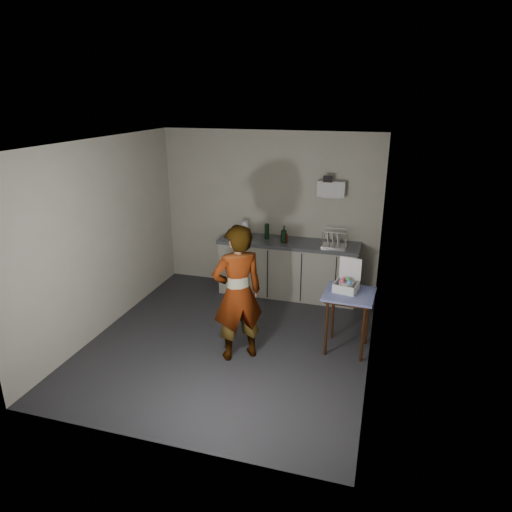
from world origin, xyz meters
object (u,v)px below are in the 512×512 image
(soap_bottle, at_px, (284,234))
(dark_bottle, at_px, (267,231))
(side_table, at_px, (349,300))
(soda_can, at_px, (286,238))
(standing_man, at_px, (238,293))
(bakery_box, at_px, (347,284))
(dish_rack, at_px, (334,243))
(paper_towel, at_px, (245,230))
(kitchen_counter, at_px, (288,270))

(soap_bottle, relative_size, dark_bottle, 1.07)
(side_table, xyz_separation_m, soda_can, (-1.14, 1.45, 0.29))
(dark_bottle, bearing_deg, soda_can, -11.45)
(standing_man, distance_m, bakery_box, 1.38)
(side_table, relative_size, dark_bottle, 3.14)
(soda_can, relative_size, bakery_box, 0.33)
(standing_man, relative_size, dish_rack, 4.60)
(standing_man, distance_m, soda_can, 2.00)
(paper_towel, height_order, bakery_box, paper_towel)
(bakery_box, bearing_deg, dark_bottle, 145.39)
(kitchen_counter, distance_m, dark_bottle, 0.71)
(standing_man, distance_m, paper_towel, 2.12)
(soap_bottle, distance_m, bakery_box, 1.74)
(kitchen_counter, bearing_deg, dark_bottle, 175.07)
(standing_man, distance_m, soap_bottle, 1.96)
(dark_bottle, xyz_separation_m, paper_towel, (-0.36, -0.03, 0.01))
(bakery_box, bearing_deg, paper_towel, 152.41)
(kitchen_counter, bearing_deg, dish_rack, -3.55)
(dark_bottle, distance_m, dish_rack, 1.09)
(kitchen_counter, height_order, soap_bottle, soap_bottle)
(soap_bottle, height_order, bakery_box, bakery_box)
(soda_can, height_order, dish_rack, dish_rack)
(dish_rack, bearing_deg, dark_bottle, 175.98)
(dark_bottle, bearing_deg, paper_towel, -175.79)
(standing_man, relative_size, dark_bottle, 6.82)
(side_table, distance_m, standing_man, 1.40)
(standing_man, relative_size, soda_can, 13.13)
(kitchen_counter, xyz_separation_m, standing_man, (-0.18, -2.03, 0.43))
(standing_man, xyz_separation_m, bakery_box, (1.23, 0.63, 0.02))
(side_table, bearing_deg, kitchen_counter, 130.00)
(soda_can, distance_m, bakery_box, 1.75)
(standing_man, height_order, dish_rack, standing_man)
(soap_bottle, bearing_deg, kitchen_counter, 48.24)
(dark_bottle, distance_m, paper_towel, 0.37)
(kitchen_counter, height_order, soda_can, soda_can)
(soda_can, xyz_separation_m, dark_bottle, (-0.33, 0.07, 0.06))
(standing_man, xyz_separation_m, dark_bottle, (-0.19, 2.06, 0.18))
(side_table, height_order, soda_can, soda_can)
(side_table, bearing_deg, soap_bottle, 133.13)
(dark_bottle, bearing_deg, soap_bottle, -19.61)
(dark_bottle, bearing_deg, side_table, -45.79)
(side_table, distance_m, soda_can, 1.86)
(side_table, height_order, dark_bottle, dark_bottle)
(standing_man, relative_size, bakery_box, 4.38)
(soda_can, height_order, paper_towel, paper_towel)
(kitchen_counter, bearing_deg, side_table, -53.37)
(kitchen_counter, distance_m, soda_can, 0.55)
(paper_towel, relative_size, bakery_box, 0.71)
(soda_can, height_order, dark_bottle, dark_bottle)
(soda_can, bearing_deg, soap_bottle, -121.16)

